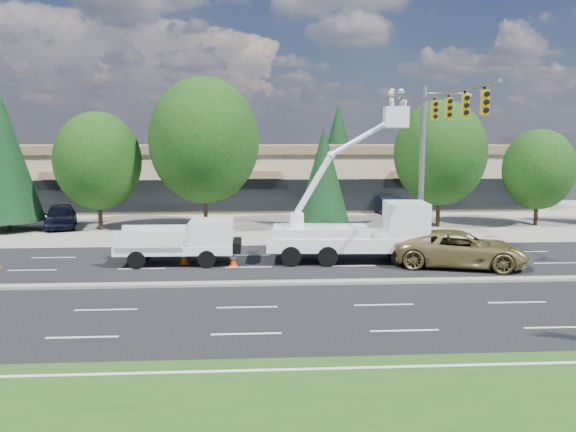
{
  "coord_description": "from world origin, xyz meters",
  "views": [
    {
      "loc": [
        0.29,
        -22.82,
        6.0
      ],
      "look_at": [
        1.88,
        3.5,
        2.4
      ],
      "focal_mm": 35.0,
      "sensor_mm": 36.0,
      "label": 1
    }
  ],
  "objects": [
    {
      "name": "traffic_cone_c",
      "position": [
        -0.75,
        3.53,
        0.34
      ],
      "size": [
        0.4,
        0.4,
        0.7
      ],
      "color": "#FF4108",
      "rests_on": "ground"
    },
    {
      "name": "road_median",
      "position": [
        0.0,
        0.0,
        0.06
      ],
      "size": [
        120.0,
        0.55,
        0.12
      ],
      "primitive_type": "cube",
      "color": "gray",
      "rests_on": "ground"
    },
    {
      "name": "tree_back_c",
      "position": [
        10.0,
        42.0,
        5.42
      ],
      "size": [
        5.12,
        5.12,
        10.1
      ],
      "color": "#332114",
      "rests_on": "ground"
    },
    {
      "name": "concrete_apron",
      "position": [
        0.0,
        20.0,
        0.01
      ],
      "size": [
        140.0,
        22.0,
        0.01
      ],
      "primitive_type": "cube",
      "color": "gray",
      "rests_on": "ground"
    },
    {
      "name": "traffic_cone_d",
      "position": [
        7.52,
        3.51,
        0.34
      ],
      "size": [
        0.4,
        0.4,
        0.7
      ],
      "color": "#FF4108",
      "rests_on": "ground"
    },
    {
      "name": "bucket_truck",
      "position": [
        5.52,
        4.15,
        1.79
      ],
      "size": [
        7.92,
        2.96,
        8.4
      ],
      "rotation": [
        0.0,
        0.0,
        -0.07
      ],
      "color": "white",
      "rests_on": "ground"
    },
    {
      "name": "tree_front_f",
      "position": [
        13.0,
        15.0,
        5.09
      ],
      "size": [
        6.27,
        6.27,
        8.7
      ],
      "color": "#332114",
      "rests_on": "ground"
    },
    {
      "name": "strip_mall",
      "position": [
        0.0,
        29.97,
        2.83
      ],
      "size": [
        50.4,
        15.4,
        5.5
      ],
      "color": "tan",
      "rests_on": "ground"
    },
    {
      "name": "tree_back_a",
      "position": [
        -18.0,
        42.0,
        4.76
      ],
      "size": [
        4.5,
        4.5,
        8.88
      ],
      "color": "#332114",
      "rests_on": "ground"
    },
    {
      "name": "ground",
      "position": [
        0.0,
        0.0,
        0.0
      ],
      "size": [
        140.0,
        140.0,
        0.0
      ],
      "primitive_type": "plane",
      "color": "black",
      "rests_on": "ground"
    },
    {
      "name": "utility_pickup",
      "position": [
        -3.13,
        4.2,
        0.88
      ],
      "size": [
        5.62,
        2.27,
        2.15
      ],
      "rotation": [
        0.0,
        0.0,
        -0.01
      ],
      "color": "white",
      "rests_on": "ground"
    },
    {
      "name": "tree_front_g",
      "position": [
        20.0,
        15.0,
        3.95
      ],
      "size": [
        4.86,
        4.86,
        6.74
      ],
      "color": "#332114",
      "rests_on": "ground"
    },
    {
      "name": "minivan",
      "position": [
        10.03,
        2.8,
        0.86
      ],
      "size": [
        6.7,
        4.39,
        1.71
      ],
      "primitive_type": "imported",
      "rotation": [
        0.0,
        0.0,
        1.3
      ],
      "color": "olive",
      "rests_on": "ground"
    },
    {
      "name": "parked_car_west",
      "position": [
        -12.94,
        16.0,
        0.83
      ],
      "size": [
        3.14,
        5.19,
        1.65
      ],
      "primitive_type": "imported",
      "rotation": [
        0.0,
        0.0,
        0.26
      ],
      "color": "black",
      "rests_on": "ground"
    },
    {
      "name": "tree_back_b",
      "position": [
        -4.0,
        42.0,
        5.42
      ],
      "size": [
        5.13,
        5.13,
        10.11
      ],
      "color": "#332114",
      "rests_on": "ground"
    },
    {
      "name": "tree_front_e",
      "position": [
        5.0,
        15.0,
        3.71
      ],
      "size": [
        3.51,
        3.51,
        6.93
      ],
      "color": "#332114",
      "rests_on": "ground"
    },
    {
      "name": "tree_front_c",
      "position": [
        -10.0,
        15.0,
        4.6
      ],
      "size": [
        5.66,
        5.66,
        7.85
      ],
      "color": "#332114",
      "rests_on": "ground"
    },
    {
      "name": "signal_mast",
      "position": [
        10.03,
        7.04,
        6.06
      ],
      "size": [
        2.76,
        10.16,
        9.0
      ],
      "color": "gray",
      "rests_on": "ground"
    },
    {
      "name": "tree_back_d",
      "position": [
        22.0,
        42.0,
        5.12
      ],
      "size": [
        4.84,
        4.84,
        9.53
      ],
      "color": "#332114",
      "rests_on": "ground"
    },
    {
      "name": "traffic_cone_b",
      "position": [
        -3.13,
        4.15,
        0.34
      ],
      "size": [
        0.4,
        0.4,
        0.7
      ],
      "color": "#FF4108",
      "rests_on": "ground"
    },
    {
      "name": "parked_car_east",
      "position": [
        11.08,
        21.0,
        0.75
      ],
      "size": [
        2.05,
        4.68,
        1.5
      ],
      "primitive_type": "imported",
      "rotation": [
        0.0,
        0.0,
        0.1
      ],
      "color": "black",
      "rests_on": "ground"
    },
    {
      "name": "tree_front_d",
      "position": [
        -3.0,
        15.0,
        5.93
      ],
      "size": [
        7.3,
        7.3,
        10.13
      ],
      "color": "#332114",
      "rests_on": "ground"
    },
    {
      "name": "tree_front_b",
      "position": [
        -16.0,
        15.0,
        4.87
      ],
      "size": [
        4.61,
        4.61,
        9.08
      ],
      "color": "#332114",
      "rests_on": "ground"
    }
  ]
}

